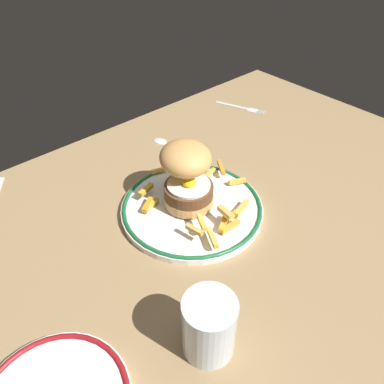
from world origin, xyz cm
name	(u,v)px	position (x,y,z in cm)	size (l,w,h in cm)	color
ground_plane	(216,220)	(0.00, 0.00, -2.00)	(117.12, 80.29, 4.00)	#967850
dinner_plate	(192,207)	(-3.19, 3.49, 0.84)	(26.73, 26.73, 1.60)	white
burger	(187,174)	(-2.72, 5.36, 7.39)	(10.77, 11.92, 11.77)	tan
fries_pile	(203,203)	(-2.14, 1.54, 2.52)	(21.22, 24.64, 2.86)	gold
water_glass	(209,329)	(-19.45, -17.95, 4.10)	(7.03, 7.03, 9.53)	silver
fork	(241,107)	(34.57, 25.50, 0.18)	(6.37, 13.96, 0.36)	silver
spoon	(165,142)	(7.80, 25.51, 0.36)	(5.80, 13.16, 0.90)	silver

